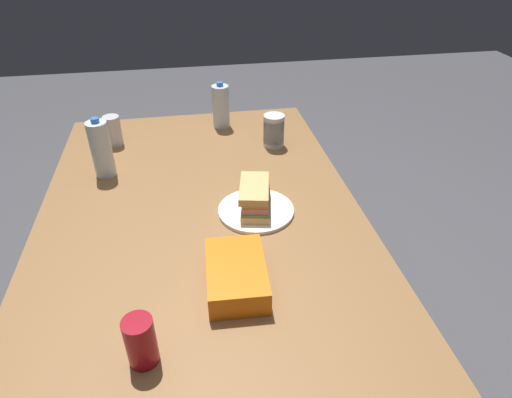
# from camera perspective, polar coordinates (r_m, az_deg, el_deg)

# --- Properties ---
(ground_plane) EXTENTS (8.00, 8.00, 0.00)m
(ground_plane) POSITION_cam_1_polar(r_m,az_deg,el_deg) (1.93, -5.38, -21.18)
(ground_plane) COLOR #4C4C51
(dining_table) EXTENTS (1.69, 1.03, 0.75)m
(dining_table) POSITION_cam_1_polar(r_m,az_deg,el_deg) (1.43, -6.81, -5.66)
(dining_table) COLOR olive
(dining_table) RESTS_ON ground_plane
(paper_plate) EXTENTS (0.24, 0.24, 0.01)m
(paper_plate) POSITION_cam_1_polar(r_m,az_deg,el_deg) (1.41, 0.00, -1.48)
(paper_plate) COLOR white
(paper_plate) RESTS_ON dining_table
(sandwich) EXTENTS (0.20, 0.13, 0.08)m
(sandwich) POSITION_cam_1_polar(r_m,az_deg,el_deg) (1.38, -0.07, 0.18)
(sandwich) COLOR #DBB26B
(sandwich) RESTS_ON paper_plate
(soda_can_red) EXTENTS (0.07, 0.07, 0.12)m
(soda_can_red) POSITION_cam_1_polar(r_m,az_deg,el_deg) (1.00, -14.77, -17.48)
(soda_can_red) COLOR maroon
(soda_can_red) RESTS_ON dining_table
(chip_bag) EXTENTS (0.24, 0.16, 0.07)m
(chip_bag) POSITION_cam_1_polar(r_m,az_deg,el_deg) (1.14, -2.58, -9.82)
(chip_bag) COLOR orange
(chip_bag) RESTS_ON dining_table
(water_bottle_tall) EXTENTS (0.07, 0.07, 0.22)m
(water_bottle_tall) POSITION_cam_1_polar(r_m,az_deg,el_deg) (1.65, -19.49, 6.14)
(water_bottle_tall) COLOR silver
(water_bottle_tall) RESTS_ON dining_table
(plastic_cup_stack) EXTENTS (0.08, 0.08, 0.13)m
(plastic_cup_stack) POSITION_cam_1_polar(r_m,az_deg,el_deg) (1.78, 2.33, 8.89)
(plastic_cup_stack) COLOR silver
(plastic_cup_stack) RESTS_ON dining_table
(water_bottle_spare) EXTENTS (0.07, 0.07, 0.20)m
(water_bottle_spare) POSITION_cam_1_polar(r_m,az_deg,el_deg) (1.95, -4.60, 11.95)
(water_bottle_spare) COLOR silver
(water_bottle_spare) RESTS_ON dining_table
(soda_can_silver) EXTENTS (0.07, 0.07, 0.12)m
(soda_can_silver) POSITION_cam_1_polar(r_m,az_deg,el_deg) (1.88, -18.11, 8.45)
(soda_can_silver) COLOR silver
(soda_can_silver) RESTS_ON dining_table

